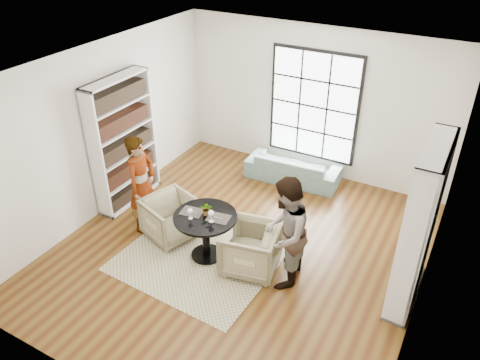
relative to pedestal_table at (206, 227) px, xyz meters
The scene contains 16 objects.
ground 0.80m from the pedestal_table, 45.28° to the left, with size 6.00×6.00×0.00m, color brown.
room_shell 1.24m from the pedestal_table, 67.08° to the left, with size 6.00×6.01×6.00m.
rug 0.57m from the pedestal_table, 163.14° to the left, with size 2.36×2.36×0.01m, color #BDB08E.
pedestal_table is the anchor object (origin of this frame).
sofa 2.88m from the pedestal_table, 84.76° to the left, with size 1.87×0.73×0.55m, color slate.
armchair_left 0.84m from the pedestal_table, 168.71° to the left, with size 0.79×0.81×0.74m, color tan.
armchair_right 0.77m from the pedestal_table, ahead, with size 0.81×0.84×0.76m, color tan.
person_left 1.39m from the pedestal_table, behind, with size 0.63×0.41×1.73m, color gray.
person_right 1.33m from the pedestal_table, ahead, with size 0.85×0.66×1.76m, color gray.
placemat_left 0.32m from the pedestal_table, behind, with size 0.34×0.26×0.01m, color #282523.
placemat_right 0.31m from the pedestal_table, 11.93° to the left, with size 0.34×0.26×0.01m, color #282523.
cutlery_left 0.32m from the pedestal_table, behind, with size 0.14×0.22×0.01m, color silver, non-canonical shape.
cutlery_right 0.31m from the pedestal_table, 11.93° to the left, with size 0.14×0.22×0.01m, color silver, non-canonical shape.
wine_glass_left 0.41m from the pedestal_table, 133.76° to the right, with size 0.08×0.08×0.18m.
wine_glass_right 0.40m from the pedestal_table, 25.76° to the right, with size 0.09×0.09×0.20m.
flower_centerpiece 0.33m from the pedestal_table, 82.04° to the left, with size 0.19×0.17×0.21m, color gray.
Camera 1 is at (2.87, -5.23, 4.97)m, focal length 35.00 mm.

